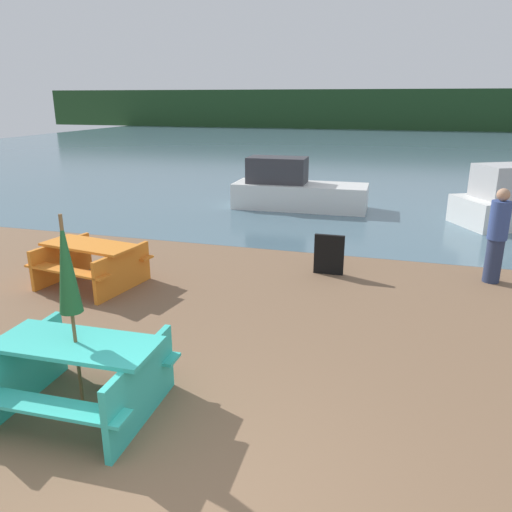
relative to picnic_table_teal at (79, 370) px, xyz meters
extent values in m
cube|color=slate|center=(1.42, 31.20, -0.47)|extent=(60.00, 50.00, 0.00)
cube|color=#1E3D1E|center=(1.42, 51.20, 1.53)|extent=(80.00, 1.60, 4.00)
cube|color=#33B7A8|center=(0.00, 0.00, 0.31)|extent=(1.69, 0.75, 0.04)
cube|color=#33B7A8|center=(0.01, -0.55, -0.06)|extent=(1.68, 0.33, 0.04)
cube|color=#33B7A8|center=(-0.01, 0.55, -0.06)|extent=(1.68, 0.33, 0.04)
cube|color=#33B7A8|center=(-0.70, -0.02, -0.09)|extent=(0.11, 1.38, 0.75)
cube|color=#33B7A8|center=(0.70, 0.02, -0.09)|extent=(0.11, 1.38, 0.75)
cube|color=orange|center=(-2.04, 3.26, 0.26)|extent=(1.74, 0.95, 0.04)
cube|color=orange|center=(-2.13, 2.72, -0.03)|extent=(1.68, 0.53, 0.04)
cube|color=orange|center=(-1.96, 3.80, -0.03)|extent=(1.68, 0.53, 0.04)
cube|color=orange|center=(-2.72, 3.37, -0.12)|extent=(0.28, 1.37, 0.71)
cube|color=orange|center=(-1.36, 3.15, -0.12)|extent=(0.28, 1.37, 0.71)
cylinder|color=brown|center=(0.00, 0.00, 0.59)|extent=(0.04, 0.04, 2.12)
cone|color=#195128|center=(0.00, 0.00, 1.15)|extent=(0.23, 0.23, 0.99)
cube|color=silver|center=(0.19, 10.55, -0.10)|extent=(3.93, 1.45, 0.74)
cube|color=#333338|center=(-0.51, 10.53, 0.64)|extent=(1.74, 0.99, 0.75)
cube|color=#B2B2B2|center=(5.70, 10.04, 0.66)|extent=(1.99, 1.76, 0.83)
cylinder|color=#283351|center=(4.71, 5.40, -0.08)|extent=(0.29, 0.29, 0.79)
cylinder|color=#334784|center=(4.71, 5.40, 0.66)|extent=(0.34, 0.34, 0.67)
sphere|color=tan|center=(4.71, 5.40, 1.10)|extent=(0.22, 0.22, 0.22)
cube|color=black|center=(1.85, 5.00, -0.10)|extent=(0.55, 0.08, 0.75)
camera|label=1|loc=(3.02, -3.84, 2.68)|focal=35.00mm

